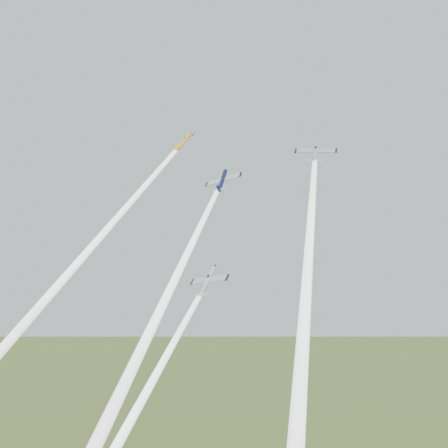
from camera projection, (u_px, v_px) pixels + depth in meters
plane_yellow at (184, 141)px, 122.02m from camera, size 7.50×7.76×7.10m
smoke_trail_yellow at (64, 278)px, 104.27m from camera, size 20.38×45.41×56.54m
plane_navy at (222, 181)px, 114.16m from camera, size 9.77×6.98×8.45m
smoke_trail_navy at (162, 306)px, 92.82m from camera, size 5.75×39.51×46.18m
plane_silver_right at (315, 152)px, 101.73m from camera, size 8.93×8.15×6.99m
smoke_trail_silver_right at (306, 289)px, 78.50m from camera, size 15.19×38.01×46.26m
plane_silver_low at (207, 281)px, 101.33m from camera, size 8.81×7.36×8.13m
smoke_trail_silver_low at (124, 433)px, 83.58m from camera, size 5.31×36.17×42.20m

